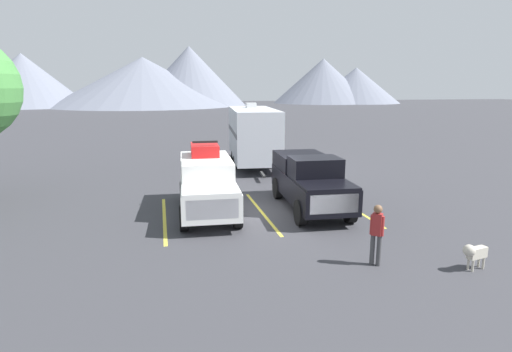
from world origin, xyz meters
name	(u,v)px	position (x,y,z in m)	size (l,w,h in m)	color
ground_plane	(261,212)	(0.00, 0.00, 0.00)	(240.00, 240.00, 0.00)	#38383D
pickup_truck_a	(207,182)	(-1.99, 0.48, 1.17)	(2.30, 5.39, 2.62)	white
pickup_truck_b	(309,180)	(1.93, 0.08, 1.13)	(2.29, 5.39, 2.12)	black
lot_stripe_a	(164,219)	(-3.61, -0.07, 0.00)	(0.12, 5.50, 0.01)	gold
lot_stripe_b	(262,212)	(0.00, -0.07, 0.00)	(0.12, 5.50, 0.01)	gold
lot_stripe_c	(350,206)	(3.61, -0.07, 0.00)	(0.12, 5.50, 0.01)	gold
camper_trailer_a	(253,133)	(1.74, 9.40, 1.95)	(3.18, 8.48, 3.68)	silver
person_a	(377,231)	(1.82, -5.42, 0.96)	(0.31, 0.31, 1.66)	#3F3F42
dog	(473,252)	(4.12, -6.27, 0.49)	(0.84, 0.38, 0.73)	beige
mountain_ridge	(152,80)	(-5.14, 94.90, 6.12)	(133.12, 44.40, 14.24)	slate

